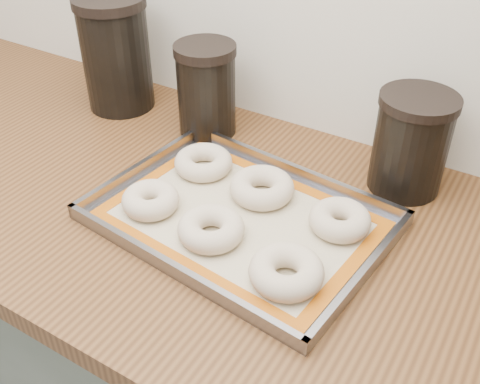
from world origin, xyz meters
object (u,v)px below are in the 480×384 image
Objects in this scene: bagel_front_right at (286,271)px; bagel_front_left at (151,200)px; canister_left at (116,53)px; canister_mid at (206,90)px; bagel_back_right at (340,220)px; canister_right at (411,143)px; bagel_back_left at (203,162)px; bagel_front_mid at (211,229)px; baking_tray at (240,218)px; bagel_back_mid at (262,187)px.

bagel_front_left is at bearing 173.29° from bagel_front_right.
canister_mid is (0.23, 0.00, -0.03)m from canister_left.
canister_mid is at bearing 138.26° from bagel_front_right.
bagel_back_right is 0.19m from canister_right.
bagel_front_right is 0.61× the size of canister_right.
canister_mid is 1.05× the size of canister_right.
canister_left is (-0.31, 0.13, 0.10)m from bagel_back_left.
canister_left is (-0.29, 0.27, 0.10)m from bagel_front_left.
bagel_front_mid is 1.07× the size of bagel_back_right.
bagel_front_right is 0.31m from bagel_back_left.
bagel_back_left is 1.08× the size of bagel_back_right.
bagel_back_left is at bearing -155.48° from canister_right.
canister_left reaches higher than baking_tray.
bagel_front_right is at bearing -41.74° from canister_mid.
bagel_front_right reaches higher than baking_tray.
bagel_back_left is 0.34m from canister_left.
baking_tray is 0.31m from canister_mid.
canister_mid is at bearing 0.66° from canister_left.
bagel_back_right is (0.15, 0.06, 0.02)m from baking_tray.
canister_left is at bearing -179.34° from canister_mid.
bagel_front_right is at bearing -33.52° from bagel_back_left.
canister_left reaches higher than bagel_front_right.
canister_mid is at bearing 156.61° from bagel_back_right.
bagel_back_mid is 0.47m from canister_left.
canister_right is at bearing 39.80° from bagel_back_mid.
bagel_front_right is (0.14, -0.02, 0.00)m from bagel_front_mid.
baking_tray is 5.11× the size of bagel_front_left.
bagel_front_right is 1.10× the size of bagel_back_right.
baking_tray is 0.07m from bagel_front_mid.
bagel_front_mid is 0.14m from bagel_back_mid.
baking_tray is at bearing 76.96° from bagel_front_mid.
baking_tray is at bearing 20.95° from bagel_front_left.
baking_tray is 0.15m from bagel_front_left.
bagel_front_right is at bearing -27.90° from canister_left.
bagel_front_mid is 0.51m from canister_left.
canister_left is at bearing 153.92° from baking_tray.
canister_left is (-0.44, 0.14, 0.10)m from bagel_back_mid.
bagel_back_mid is 1.12× the size of bagel_back_right.
canister_mid is (-0.34, 0.30, 0.07)m from bagel_front_right.
baking_tray is at bearing -129.73° from canister_right.
canister_right reaches higher than baking_tray.
canister_right is at bearing 50.27° from baking_tray.
bagel_back_right is at bearing -4.31° from bagel_back_mid.
bagel_front_right is 1.02× the size of bagel_back_left.
canister_right is (0.63, 0.02, -0.03)m from canister_left.
canister_right is (0.33, 0.15, 0.07)m from bagel_back_left.
canister_mid reaches higher than bagel_back_right.
bagel_back_mid is at bearing 83.92° from bagel_front_mid.
bagel_front_mid is at bearing -3.94° from bagel_front_left.
canister_mid is at bearing 134.05° from baking_tray.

